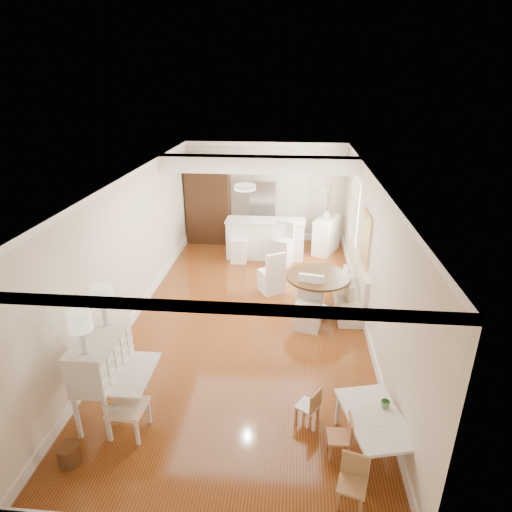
% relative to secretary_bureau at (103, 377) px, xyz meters
% --- Properties ---
extents(room, '(9.00, 9.04, 2.82)m').
position_rel_secretary_bureau_xyz_m(room, '(1.74, 3.18, 1.34)').
color(room, brown).
rests_on(room, ground).
extents(secretary_bureau, '(1.01, 1.03, 1.28)m').
position_rel_secretary_bureau_xyz_m(secretary_bureau, '(0.00, 0.00, 0.00)').
color(secretary_bureau, silver).
rests_on(secretary_bureau, ground).
extents(gustavian_armchair, '(0.53, 0.53, 0.86)m').
position_rel_secretary_bureau_xyz_m(gustavian_armchair, '(0.43, -0.29, -0.21)').
color(gustavian_armchair, silver).
rests_on(gustavian_armchair, ground).
extents(wicker_basket, '(0.32, 0.32, 0.27)m').
position_rel_secretary_bureau_xyz_m(wicker_basket, '(-0.14, -0.85, -0.51)').
color(wicker_basket, '#59341B').
rests_on(wicker_basket, ground).
extents(kids_table, '(0.92, 1.25, 0.56)m').
position_rel_secretary_bureau_xyz_m(kids_table, '(3.60, -0.32, -0.36)').
color(kids_table, white).
rests_on(kids_table, ground).
extents(kids_chair_a, '(0.30, 0.30, 0.60)m').
position_rel_secretary_bureau_xyz_m(kids_chair_a, '(3.17, -0.42, -0.34)').
color(kids_chair_a, '#B27851').
rests_on(kids_chair_a, ground).
extents(kids_chair_b, '(0.38, 0.38, 0.57)m').
position_rel_secretary_bureau_xyz_m(kids_chair_b, '(2.80, 0.11, -0.36)').
color(kids_chair_b, '#A8774C').
rests_on(kids_chair_b, ground).
extents(kids_chair_c, '(0.37, 0.37, 0.64)m').
position_rel_secretary_bureau_xyz_m(kids_chair_c, '(3.26, -1.10, -0.32)').
color(kids_chair_c, '#A77A4B').
rests_on(kids_chair_c, ground).
extents(banquette, '(0.52, 1.60, 0.98)m').
position_rel_secretary_bureau_xyz_m(banquette, '(3.69, 3.36, -0.15)').
color(banquette, silver).
rests_on(banquette, ground).
extents(dining_table, '(1.37, 1.37, 0.85)m').
position_rel_secretary_bureau_xyz_m(dining_table, '(3.03, 3.08, -0.22)').
color(dining_table, '#4E3319').
rests_on(dining_table, ground).
extents(slip_chair_near, '(0.56, 0.58, 1.01)m').
position_rel_secretary_bureau_xyz_m(slip_chair_near, '(2.85, 2.57, -0.14)').
color(slip_chair_near, white).
rests_on(slip_chair_near, ground).
extents(slip_chair_far, '(0.64, 0.65, 0.98)m').
position_rel_secretary_bureau_xyz_m(slip_chair_far, '(2.07, 4.00, -0.15)').
color(slip_chair_far, white).
rests_on(slip_chair_far, ground).
extents(breakfast_counter, '(2.05, 0.65, 1.03)m').
position_rel_secretary_bureau_xyz_m(breakfast_counter, '(1.80, 5.96, -0.13)').
color(breakfast_counter, white).
rests_on(breakfast_counter, ground).
extents(bar_stool_left, '(0.41, 0.41, 1.02)m').
position_rel_secretary_bureau_xyz_m(bar_stool_left, '(1.14, 5.59, -0.13)').
color(bar_stool_left, white).
rests_on(bar_stool_left, ground).
extents(bar_stool_right, '(0.58, 0.58, 1.09)m').
position_rel_secretary_bureau_xyz_m(bar_stool_right, '(2.27, 5.51, -0.10)').
color(bar_stool_right, silver).
rests_on(bar_stool_right, ground).
extents(pantry_cabinet, '(1.20, 0.60, 2.30)m').
position_rel_secretary_bureau_xyz_m(pantry_cabinet, '(0.10, 7.04, 0.51)').
color(pantry_cabinet, '#381E11').
rests_on(pantry_cabinet, ground).
extents(fridge, '(0.75, 0.65, 1.80)m').
position_rel_secretary_bureau_xyz_m(fridge, '(2.00, 7.01, 0.26)').
color(fridge, silver).
rests_on(fridge, ground).
extents(sideboard, '(0.81, 1.10, 0.96)m').
position_rel_secretary_bureau_xyz_m(sideboard, '(3.42, 6.49, -0.16)').
color(sideboard, white).
rests_on(sideboard, ground).
extents(pencil_cup, '(0.15, 0.15, 0.09)m').
position_rel_secretary_bureau_xyz_m(pencil_cup, '(3.75, -0.14, -0.03)').
color(pencil_cup, '#609F5D').
rests_on(pencil_cup, kids_table).
extents(branch_vase, '(0.20, 0.20, 0.20)m').
position_rel_secretary_bureau_xyz_m(branch_vase, '(3.38, 6.52, 0.42)').
color(branch_vase, white).
rests_on(branch_vase, sideboard).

